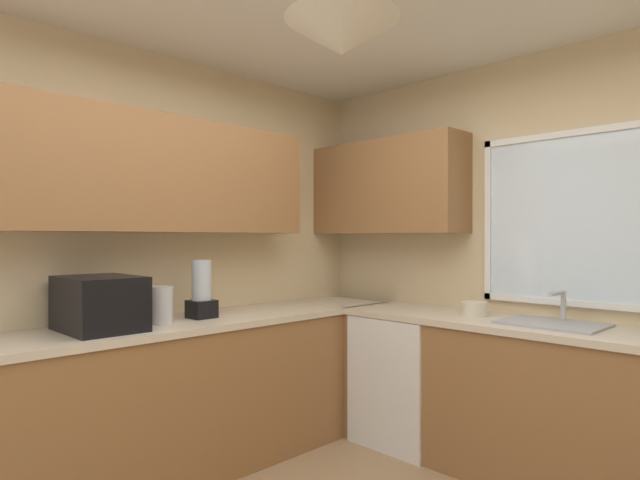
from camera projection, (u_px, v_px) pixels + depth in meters
name	position (u px, v px, depth m)	size (l,w,h in m)	color
room_shell	(348.00, 169.00, 2.56)	(3.68, 3.91, 2.66)	beige
counter_run_left	(155.00, 403.00, 3.06)	(0.65, 3.52, 0.92)	olive
counter_run_back	(560.00, 407.00, 2.98)	(2.77, 0.65, 0.92)	olive
dishwasher	(408.00, 378.00, 3.68)	(0.60, 0.60, 0.87)	white
microwave	(100.00, 303.00, 2.83)	(0.48, 0.36, 0.29)	black
kettle	(161.00, 305.00, 3.06)	(0.13, 0.13, 0.22)	#B7B7BC
sink_assembly	(553.00, 323.00, 3.01)	(0.54, 0.40, 0.19)	#9EA0A5
bowl	(474.00, 309.00, 3.35)	(0.17, 0.17, 0.09)	beige
blender_appliance	(202.00, 292.00, 3.27)	(0.15, 0.15, 0.36)	black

